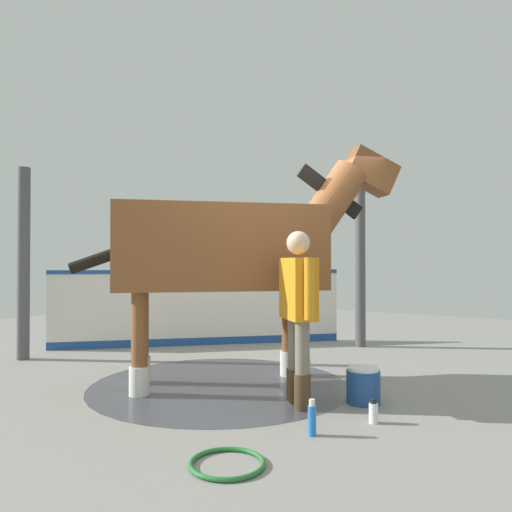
{
  "coord_description": "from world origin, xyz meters",
  "views": [
    {
      "loc": [
        4.29,
        2.89,
        1.31
      ],
      "look_at": [
        0.31,
        0.34,
        1.38
      ],
      "focal_mm": 33.39,
      "sensor_mm": 36.0,
      "label": 1
    }
  ],
  "objects_px": {
    "bottle_shampoo": "(373,412)",
    "hose_coil": "(227,463)",
    "bottle_spray": "(312,419)",
    "horse": "(232,250)",
    "wash_bucket": "(363,385)",
    "handler": "(298,306)"
  },
  "relations": [
    {
      "from": "horse",
      "to": "hose_coil",
      "type": "relative_size",
      "value": 5.43
    },
    {
      "from": "wash_bucket",
      "to": "bottle_spray",
      "type": "relative_size",
      "value": 1.22
    },
    {
      "from": "wash_bucket",
      "to": "hose_coil",
      "type": "xyz_separation_m",
      "value": [
        1.79,
        -0.26,
        -0.15
      ]
    },
    {
      "from": "horse",
      "to": "bottle_shampoo",
      "type": "bearing_deg",
      "value": -57.29
    },
    {
      "from": "horse",
      "to": "handler",
      "type": "relative_size",
      "value": 1.7
    },
    {
      "from": "handler",
      "to": "wash_bucket",
      "type": "xyz_separation_m",
      "value": [
        -0.42,
        0.46,
        -0.75
      ]
    },
    {
      "from": "horse",
      "to": "bottle_shampoo",
      "type": "xyz_separation_m",
      "value": [
        0.39,
        1.69,
        -1.36
      ]
    },
    {
      "from": "horse",
      "to": "bottle_spray",
      "type": "xyz_separation_m",
      "value": [
        0.91,
        1.39,
        -1.33
      ]
    },
    {
      "from": "hose_coil",
      "to": "horse",
      "type": "bearing_deg",
      "value": -145.41
    },
    {
      "from": "hose_coil",
      "to": "wash_bucket",
      "type": "bearing_deg",
      "value": 171.72
    },
    {
      "from": "bottle_spray",
      "to": "hose_coil",
      "type": "relative_size",
      "value": 0.55
    },
    {
      "from": "horse",
      "to": "wash_bucket",
      "type": "height_order",
      "value": "horse"
    },
    {
      "from": "handler",
      "to": "hose_coil",
      "type": "xyz_separation_m",
      "value": [
        1.38,
        0.2,
        -0.89
      ]
    },
    {
      "from": "bottle_shampoo",
      "to": "hose_coil",
      "type": "relative_size",
      "value": 0.39
    },
    {
      "from": "bottle_shampoo",
      "to": "bottle_spray",
      "type": "bearing_deg",
      "value": -29.85
    },
    {
      "from": "handler",
      "to": "hose_coil",
      "type": "bearing_deg",
      "value": 50.85
    },
    {
      "from": "horse",
      "to": "wash_bucket",
      "type": "bearing_deg",
      "value": -40.34
    },
    {
      "from": "bottle_shampoo",
      "to": "bottle_spray",
      "type": "xyz_separation_m",
      "value": [
        0.52,
        -0.3,
        0.04
      ]
    },
    {
      "from": "horse",
      "to": "bottle_shampoo",
      "type": "distance_m",
      "value": 2.21
    },
    {
      "from": "bottle_shampoo",
      "to": "handler",
      "type": "bearing_deg",
      "value": -95.86
    },
    {
      "from": "horse",
      "to": "wash_bucket",
      "type": "distance_m",
      "value": 1.93
    },
    {
      "from": "wash_bucket",
      "to": "bottle_shampoo",
      "type": "bearing_deg",
      "value": 28.27
    }
  ]
}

